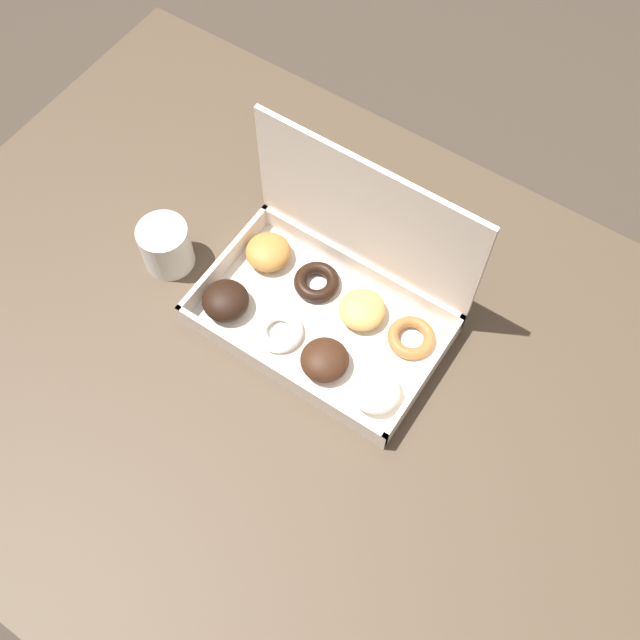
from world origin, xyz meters
name	(u,v)px	position (x,y,z in m)	size (l,w,h in m)	color
ground_plane	(297,491)	(0.00, 0.00, 0.00)	(8.00, 8.00, 0.00)	#42382D
dining_table	(287,384)	(0.00, 0.00, 0.62)	(1.29, 0.98, 0.70)	#4C3D2D
donut_box	(327,298)	(0.01, 0.10, 0.75)	(0.36, 0.23, 0.26)	silver
coffee_mug	(166,245)	(-0.25, 0.05, 0.75)	(0.08, 0.08, 0.08)	white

